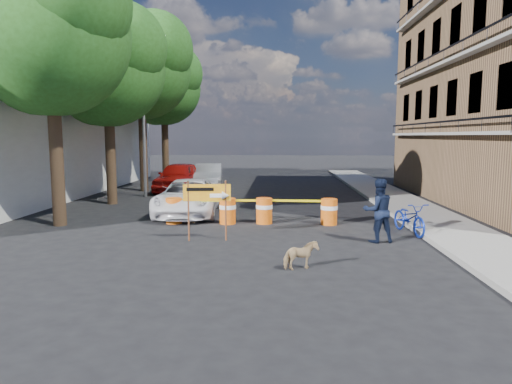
# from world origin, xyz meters

# --- Properties ---
(ground) EXTENTS (120.00, 120.00, 0.00)m
(ground) POSITION_xyz_m (0.00, 0.00, 0.00)
(ground) COLOR black
(ground) RESTS_ON ground
(sidewalk_east) EXTENTS (2.40, 40.00, 0.15)m
(sidewalk_east) POSITION_xyz_m (6.20, 6.00, 0.07)
(sidewalk_east) COLOR gray
(sidewalk_east) RESTS_ON ground
(white_building) EXTENTS (8.00, 22.00, 6.00)m
(white_building) POSITION_xyz_m (-13.00, 10.00, 3.00)
(white_building) COLOR silver
(white_building) RESTS_ON ground
(tree_near) EXTENTS (5.46, 5.20, 9.15)m
(tree_near) POSITION_xyz_m (-6.73, 2.00, 6.36)
(tree_near) COLOR #332316
(tree_near) RESTS_ON ground
(tree_mid_a) EXTENTS (5.25, 5.00, 8.68)m
(tree_mid_a) POSITION_xyz_m (-6.74, 7.00, 6.01)
(tree_mid_a) COLOR #332316
(tree_mid_a) RESTS_ON ground
(tree_mid_b) EXTENTS (5.67, 5.40, 9.62)m
(tree_mid_b) POSITION_xyz_m (-6.73, 12.00, 6.71)
(tree_mid_b) COLOR #332316
(tree_mid_b) RESTS_ON ground
(tree_far) EXTENTS (5.04, 4.80, 8.84)m
(tree_far) POSITION_xyz_m (-6.74, 17.00, 6.22)
(tree_far) COLOR #332316
(tree_far) RESTS_ON ground
(streetlamp) EXTENTS (1.25, 0.18, 8.00)m
(streetlamp) POSITION_xyz_m (-5.93, 9.50, 4.38)
(streetlamp) COLOR gray
(streetlamp) RESTS_ON ground
(barrel_far_left) EXTENTS (0.58, 0.58, 0.90)m
(barrel_far_left) POSITION_xyz_m (-2.97, 2.55, 0.47)
(barrel_far_left) COLOR #D0530C
(barrel_far_left) RESTS_ON ground
(barrel_mid_left) EXTENTS (0.58, 0.58, 0.90)m
(barrel_mid_left) POSITION_xyz_m (-1.08, 2.57, 0.47)
(barrel_mid_left) COLOR #D0530C
(barrel_mid_left) RESTS_ON ground
(barrel_mid_right) EXTENTS (0.58, 0.58, 0.90)m
(barrel_mid_right) POSITION_xyz_m (0.20, 2.67, 0.47)
(barrel_mid_right) COLOR #D0530C
(barrel_mid_right) RESTS_ON ground
(barrel_far_right) EXTENTS (0.58, 0.58, 0.90)m
(barrel_far_right) POSITION_xyz_m (2.44, 2.58, 0.47)
(barrel_far_right) COLOR #D0530C
(barrel_far_right) RESTS_ON ground
(detour_sign) EXTENTS (1.37, 0.28, 1.77)m
(detour_sign) POSITION_xyz_m (-1.21, -0.05, 1.29)
(detour_sign) COLOR #592D19
(detour_sign) RESTS_ON ground
(pedestrian) EXTENTS (1.01, 0.85, 1.85)m
(pedestrian) POSITION_xyz_m (3.55, 0.01, 0.92)
(pedestrian) COLOR black
(pedestrian) RESTS_ON ground
(bicycle) EXTENTS (0.86, 1.12, 1.92)m
(bicycle) POSITION_xyz_m (4.79, 1.20, 0.96)
(bicycle) COLOR #152FAE
(bicycle) RESTS_ON ground
(dog) EXTENTS (0.87, 0.65, 0.67)m
(dog) POSITION_xyz_m (1.20, -2.85, 0.33)
(dog) COLOR tan
(dog) RESTS_ON ground
(suv_white) EXTENTS (2.46, 4.99, 1.36)m
(suv_white) POSITION_xyz_m (-2.80, 4.37, 0.68)
(suv_white) COLOR white
(suv_white) RESTS_ON ground
(sedan_red) EXTENTS (2.17, 4.86, 1.62)m
(sedan_red) POSITION_xyz_m (-4.80, 11.77, 0.81)
(sedan_red) COLOR #99100C
(sedan_red) RESTS_ON ground
(sedan_silver) EXTENTS (1.96, 4.49, 1.43)m
(sedan_silver) POSITION_xyz_m (-3.41, 13.65, 0.72)
(sedan_silver) COLOR #ABACB2
(sedan_silver) RESTS_ON ground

